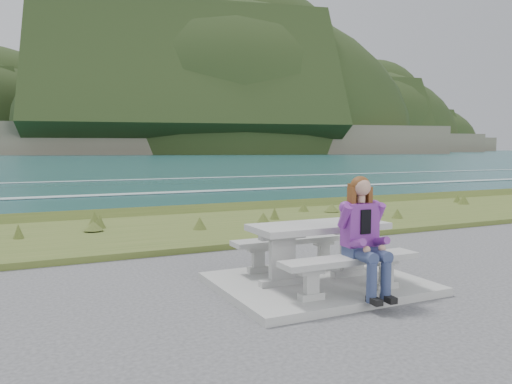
% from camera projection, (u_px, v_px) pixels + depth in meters
% --- Properties ---
extents(concrete_slab, '(2.60, 2.10, 0.10)m').
position_uv_depth(concrete_slab, '(318.00, 284.00, 6.56)').
color(concrete_slab, '#A7A7A2').
rests_on(concrete_slab, ground).
extents(picnic_table, '(1.80, 0.75, 0.75)m').
position_uv_depth(picnic_table, '(319.00, 236.00, 6.51)').
color(picnic_table, '#A7A7A2').
rests_on(picnic_table, concrete_slab).
extents(bench_landward, '(1.80, 0.35, 0.45)m').
position_uv_depth(bench_landward, '(350.00, 265.00, 5.90)').
color(bench_landward, '#A7A7A2').
rests_on(bench_landward, concrete_slab).
extents(bench_seaward, '(1.80, 0.35, 0.45)m').
position_uv_depth(bench_seaward, '(292.00, 244.00, 7.16)').
color(bench_seaward, '#A7A7A2').
rests_on(bench_seaward, concrete_slab).
extents(grass_verge, '(160.00, 4.50, 0.22)m').
position_uv_depth(grass_verge, '(196.00, 231.00, 11.06)').
color(grass_verge, '#445921').
rests_on(grass_verge, ground).
extents(shore_drop, '(160.00, 0.80, 2.20)m').
position_uv_depth(shore_drop, '(162.00, 215.00, 13.67)').
color(shore_drop, '#665D4C').
rests_on(shore_drop, ground).
extents(ocean, '(1600.00, 1600.00, 0.09)m').
position_uv_depth(ocean, '(87.00, 209.00, 29.30)').
color(ocean, '#1C4F51').
rests_on(ocean, ground).
extents(headland_range, '(729.83, 363.95, 191.19)m').
position_uv_depth(headland_range, '(258.00, 139.00, 445.54)').
color(headland_range, '#665D4C').
rests_on(headland_range, ground).
extents(seated_woman, '(0.43, 0.71, 1.40)m').
position_uv_depth(seated_woman, '(367.00, 252.00, 5.82)').
color(seated_woman, navy).
rests_on(seated_woman, concrete_slab).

